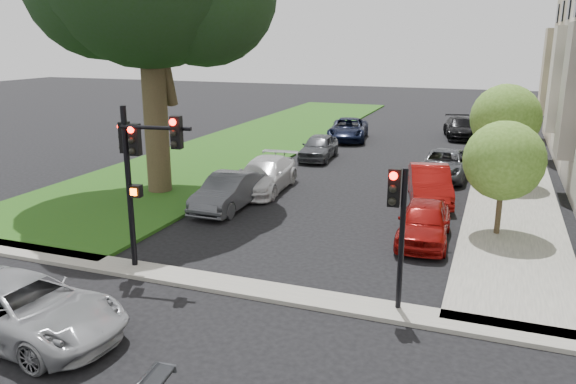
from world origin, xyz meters
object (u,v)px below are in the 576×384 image
(traffic_signal_main, at_px, (139,160))
(car_parked_2, at_px, (445,164))
(car_parked_6, at_px, (265,175))
(traffic_signal_secondary, at_px, (398,213))
(car_cross_near, at_px, (24,309))
(car_parked_4, at_px, (460,128))
(car_parked_0, at_px, (424,222))
(car_parked_7, at_px, (319,147))
(small_tree_b, at_px, (505,119))
(car_parked_8, at_px, (348,129))
(small_tree_c, at_px, (505,107))
(small_tree_a, at_px, (504,161))
(car_parked_1, at_px, (430,184))
(car_parked_5, at_px, (228,192))

(traffic_signal_main, relative_size, car_parked_2, 0.98)
(car_parked_6, bearing_deg, traffic_signal_secondary, -55.49)
(car_cross_near, distance_m, car_parked_4, 31.99)
(car_parked_0, distance_m, car_parked_7, 13.67)
(car_parked_4, bearing_deg, car_parked_2, -99.97)
(small_tree_b, relative_size, car_parked_8, 0.89)
(car_parked_2, distance_m, car_parked_7, 7.39)
(car_parked_2, bearing_deg, car_parked_6, -138.81)
(traffic_signal_main, height_order, car_parked_0, traffic_signal_main)
(car_parked_2, relative_size, car_parked_4, 1.02)
(car_parked_2, distance_m, car_parked_4, 12.11)
(car_cross_near, height_order, car_parked_0, same)
(small_tree_c, relative_size, car_parked_8, 0.78)
(small_tree_a, height_order, car_parked_8, small_tree_a)
(small_tree_a, distance_m, small_tree_c, 16.05)
(traffic_signal_secondary, bearing_deg, car_parked_8, 107.29)
(car_cross_near, distance_m, car_parked_2, 20.43)
(traffic_signal_main, bearing_deg, traffic_signal_secondary, -0.30)
(small_tree_c, height_order, car_parked_0, small_tree_c)
(small_tree_b, height_order, car_parked_1, small_tree_b)
(traffic_signal_secondary, height_order, car_parked_8, traffic_signal_secondary)
(car_parked_4, relative_size, car_parked_7, 1.17)
(traffic_signal_secondary, xyz_separation_m, car_cross_near, (-7.62, -4.18, -1.87))
(car_parked_7, relative_size, car_parked_8, 0.79)
(traffic_signal_secondary, xyz_separation_m, car_parked_1, (-0.39, 10.37, -1.82))
(car_parked_4, xyz_separation_m, car_parked_7, (-6.96, -10.07, 0.00))
(traffic_signal_main, height_order, car_parked_4, traffic_signal_main)
(small_tree_b, distance_m, traffic_signal_main, 17.17)
(car_parked_4, height_order, car_parked_6, car_parked_6)
(traffic_signal_secondary, xyz_separation_m, car_parked_0, (0.04, 5.36, -1.87))
(car_parked_1, height_order, car_parked_4, car_parked_1)
(car_parked_2, bearing_deg, car_parked_1, -87.49)
(traffic_signal_secondary, relative_size, car_parked_0, 0.90)
(small_tree_c, distance_m, car_cross_near, 28.85)
(traffic_signal_main, bearing_deg, car_parked_1, 56.32)
(car_parked_5, bearing_deg, car_parked_1, 27.39)
(small_tree_c, distance_m, car_parked_2, 8.60)
(small_tree_c, distance_m, car_parked_7, 11.49)
(car_cross_near, xyz_separation_m, car_parked_0, (7.66, 9.54, -0.00))
(car_parked_5, xyz_separation_m, car_parked_8, (0.45, 17.09, 0.02))
(small_tree_a, height_order, small_tree_b, small_tree_b)
(small_tree_b, distance_m, car_parked_2, 3.55)
(car_parked_2, distance_m, car_parked_6, 9.04)
(car_parked_0, bearing_deg, car_parked_8, 109.37)
(small_tree_a, height_order, car_parked_0, small_tree_a)
(car_parked_5, bearing_deg, car_cross_near, -89.77)
(small_tree_b, relative_size, traffic_signal_main, 0.97)
(car_parked_0, height_order, car_parked_2, car_parked_0)
(small_tree_a, relative_size, car_parked_6, 0.80)
(car_parked_7, bearing_deg, car_parked_0, -61.08)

